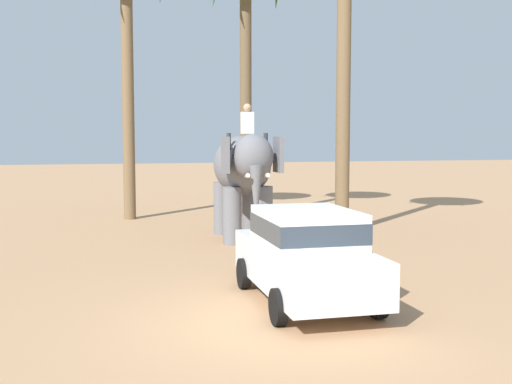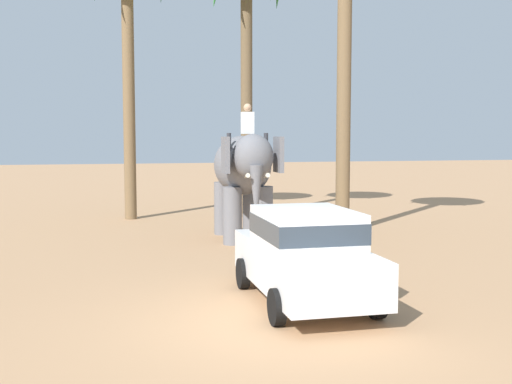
# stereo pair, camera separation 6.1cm
# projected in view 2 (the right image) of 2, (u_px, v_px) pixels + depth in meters

# --- Properties ---
(ground_plane) EXTENTS (120.00, 120.00, 0.00)m
(ground_plane) POSITION_uv_depth(u_px,v_px,m) (276.00, 329.00, 9.98)
(ground_plane) COLOR tan
(car_sedan_foreground) EXTENTS (1.89, 4.10, 1.70)m
(car_sedan_foreground) POSITION_uv_depth(u_px,v_px,m) (305.00, 252.00, 11.48)
(car_sedan_foreground) COLOR white
(car_sedan_foreground) RESTS_ON ground
(elephant_with_mahout) EXTENTS (1.71, 3.90, 3.88)m
(elephant_with_mahout) POSITION_uv_depth(u_px,v_px,m) (244.00, 171.00, 18.32)
(elephant_with_mahout) COLOR slate
(elephant_with_mahout) RESTS_ON ground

